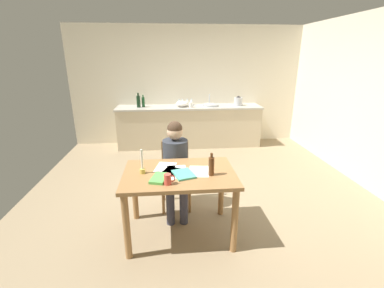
{
  "coord_description": "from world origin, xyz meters",
  "views": [
    {
      "loc": [
        -0.46,
        -3.53,
        1.96
      ],
      "look_at": [
        -0.16,
        -0.23,
        0.85
      ],
      "focal_mm": 24.78,
      "sensor_mm": 36.0,
      "label": 1
    }
  ],
  "objects_px": {
    "wine_glass_near_sink": "(191,100)",
    "bottle_oil": "(138,101)",
    "wine_glass_back_left": "(182,100)",
    "wine_glass_back_right": "(179,100)",
    "bottle_vinegar": "(143,102)",
    "teacup_on_counter": "(191,105)",
    "person_seated": "(176,162)",
    "stovetop_kettle": "(238,101)",
    "wine_bottle_on_table": "(211,166)",
    "book_cookery": "(184,174)",
    "sink_unit": "(210,105)",
    "dining_table": "(180,183)",
    "mixing_bowl": "(182,104)",
    "chair_at_table": "(176,171)",
    "coffee_mug": "(168,179)",
    "candlestick": "(142,167)",
    "wine_glass_by_kettle": "(187,100)",
    "book_magazine": "(159,178)"
  },
  "relations": [
    {
      "from": "wine_bottle_on_table",
      "to": "wine_glass_back_left",
      "type": "relative_size",
      "value": 1.58
    },
    {
      "from": "book_magazine",
      "to": "candlestick",
      "type": "bearing_deg",
      "value": 152.21
    },
    {
      "from": "wine_glass_near_sink",
      "to": "bottle_oil",
      "type": "bearing_deg",
      "value": -171.42
    },
    {
      "from": "wine_bottle_on_table",
      "to": "bottle_oil",
      "type": "bearing_deg",
      "value": 108.14
    },
    {
      "from": "wine_glass_near_sink",
      "to": "wine_glass_back_left",
      "type": "relative_size",
      "value": 1.0
    },
    {
      "from": "wine_bottle_on_table",
      "to": "wine_glass_back_right",
      "type": "relative_size",
      "value": 1.58
    },
    {
      "from": "wine_bottle_on_table",
      "to": "wine_glass_by_kettle",
      "type": "xyz_separation_m",
      "value": [
        0.0,
        3.42,
        0.14
      ]
    },
    {
      "from": "dining_table",
      "to": "stovetop_kettle",
      "type": "distance_m",
      "value": 3.51
    },
    {
      "from": "sink_unit",
      "to": "wine_glass_back_right",
      "type": "relative_size",
      "value": 2.34
    },
    {
      "from": "dining_table",
      "to": "person_seated",
      "type": "relative_size",
      "value": 1.0
    },
    {
      "from": "bottle_oil",
      "to": "coffee_mug",
      "type": "bearing_deg",
      "value": -79.86
    },
    {
      "from": "wine_bottle_on_table",
      "to": "teacup_on_counter",
      "type": "bearing_deg",
      "value": 88.92
    },
    {
      "from": "person_seated",
      "to": "stovetop_kettle",
      "type": "relative_size",
      "value": 5.43
    },
    {
      "from": "mixing_bowl",
      "to": "wine_glass_back_left",
      "type": "xyz_separation_m",
      "value": [
        0.01,
        0.18,
        0.05
      ]
    },
    {
      "from": "wine_glass_back_right",
      "to": "teacup_on_counter",
      "type": "xyz_separation_m",
      "value": [
        0.24,
        -0.3,
        -0.05
      ]
    },
    {
      "from": "book_cookery",
      "to": "mixing_bowl",
      "type": "bearing_deg",
      "value": 70.07
    },
    {
      "from": "book_magazine",
      "to": "bottle_oil",
      "type": "height_order",
      "value": "bottle_oil"
    },
    {
      "from": "dining_table",
      "to": "wine_glass_back_left",
      "type": "distance_m",
      "value": 3.35
    },
    {
      "from": "chair_at_table",
      "to": "stovetop_kettle",
      "type": "distance_m",
      "value": 2.97
    },
    {
      "from": "wine_glass_by_kettle",
      "to": "stovetop_kettle",
      "type": "bearing_deg",
      "value": -7.58
    },
    {
      "from": "chair_at_table",
      "to": "coffee_mug",
      "type": "xyz_separation_m",
      "value": [
        -0.1,
        -0.91,
        0.33
      ]
    },
    {
      "from": "mixing_bowl",
      "to": "wine_glass_near_sink",
      "type": "height_order",
      "value": "wine_glass_near_sink"
    },
    {
      "from": "dining_table",
      "to": "sink_unit",
      "type": "relative_size",
      "value": 3.33
    },
    {
      "from": "person_seated",
      "to": "stovetop_kettle",
      "type": "height_order",
      "value": "person_seated"
    },
    {
      "from": "dining_table",
      "to": "mixing_bowl",
      "type": "relative_size",
      "value": 4.33
    },
    {
      "from": "candlestick",
      "to": "bottle_oil",
      "type": "distance_m",
      "value": 3.16
    },
    {
      "from": "stovetop_kettle",
      "to": "wine_glass_back_right",
      "type": "relative_size",
      "value": 1.43
    },
    {
      "from": "coffee_mug",
      "to": "wine_bottle_on_table",
      "type": "height_order",
      "value": "wine_bottle_on_table"
    },
    {
      "from": "dining_table",
      "to": "sink_unit",
      "type": "xyz_separation_m",
      "value": [
        0.83,
        3.18,
        0.28
      ]
    },
    {
      "from": "chair_at_table",
      "to": "wine_glass_near_sink",
      "type": "distance_m",
      "value": 2.76
    },
    {
      "from": "book_cookery",
      "to": "bottle_oil",
      "type": "xyz_separation_m",
      "value": [
        -0.77,
        3.22,
        0.25
      ]
    },
    {
      "from": "dining_table",
      "to": "coffee_mug",
      "type": "xyz_separation_m",
      "value": [
        -0.12,
        -0.27,
        0.18
      ]
    },
    {
      "from": "dining_table",
      "to": "wine_bottle_on_table",
      "type": "relative_size",
      "value": 4.93
    },
    {
      "from": "sink_unit",
      "to": "bottle_vinegar",
      "type": "bearing_deg",
      "value": 178.86
    },
    {
      "from": "coffee_mug",
      "to": "mixing_bowl",
      "type": "xyz_separation_m",
      "value": [
        0.33,
        3.41,
        0.14
      ]
    },
    {
      "from": "sink_unit",
      "to": "bottle_oil",
      "type": "distance_m",
      "value": 1.57
    },
    {
      "from": "dining_table",
      "to": "person_seated",
      "type": "xyz_separation_m",
      "value": [
        -0.03,
        0.5,
        0.03
      ]
    },
    {
      "from": "chair_at_table",
      "to": "book_cookery",
      "type": "relative_size",
      "value": 3.43
    },
    {
      "from": "book_cookery",
      "to": "person_seated",
      "type": "bearing_deg",
      "value": 79.85
    },
    {
      "from": "coffee_mug",
      "to": "teacup_on_counter",
      "type": "height_order",
      "value": "teacup_on_counter"
    },
    {
      "from": "book_cookery",
      "to": "dining_table",
      "type": "bearing_deg",
      "value": 104.21
    },
    {
      "from": "wine_glass_back_left",
      "to": "wine_glass_back_right",
      "type": "distance_m",
      "value": 0.07
    },
    {
      "from": "bottle_vinegar",
      "to": "mixing_bowl",
      "type": "distance_m",
      "value": 0.85
    },
    {
      "from": "dining_table",
      "to": "book_cookery",
      "type": "xyz_separation_m",
      "value": [
        0.04,
        -0.07,
        0.13
      ]
    },
    {
      "from": "coffee_mug",
      "to": "wine_glass_by_kettle",
      "type": "xyz_separation_m",
      "value": [
        0.45,
        3.59,
        0.19
      ]
    },
    {
      "from": "bottle_oil",
      "to": "stovetop_kettle",
      "type": "distance_m",
      "value": 2.19
    },
    {
      "from": "bottle_vinegar",
      "to": "teacup_on_counter",
      "type": "relative_size",
      "value": 2.22
    },
    {
      "from": "candlestick",
      "to": "wine_glass_near_sink",
      "type": "xyz_separation_m",
      "value": [
        0.82,
        3.31,
        0.17
      ]
    },
    {
      "from": "wine_bottle_on_table",
      "to": "teacup_on_counter",
      "type": "height_order",
      "value": "wine_bottle_on_table"
    },
    {
      "from": "stovetop_kettle",
      "to": "wine_glass_back_left",
      "type": "bearing_deg",
      "value": 173.11
    }
  ]
}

